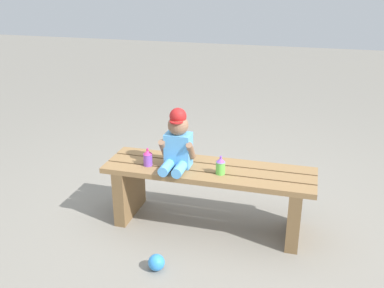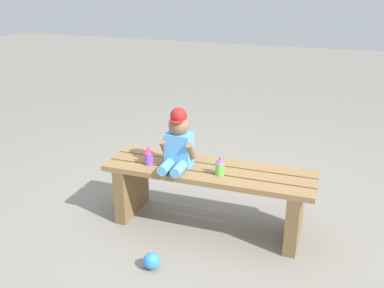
{
  "view_description": "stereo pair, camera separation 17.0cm",
  "coord_description": "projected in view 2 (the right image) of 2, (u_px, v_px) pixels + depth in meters",
  "views": [
    {
      "loc": [
        0.6,
        -2.6,
        1.66
      ],
      "look_at": [
        -0.1,
        -0.05,
        0.61
      ],
      "focal_mm": 41.14,
      "sensor_mm": 36.0,
      "label": 1
    },
    {
      "loc": [
        0.76,
        -2.55,
        1.66
      ],
      "look_at": [
        -0.1,
        -0.05,
        0.61
      ],
      "focal_mm": 41.14,
      "sensor_mm": 36.0,
      "label": 2
    }
  ],
  "objects": [
    {
      "name": "ground_plane",
      "position": [
        208.0,
        225.0,
        3.08
      ],
      "size": [
        16.0,
        16.0,
        0.0
      ],
      "primitive_type": "plane",
      "color": "gray"
    },
    {
      "name": "park_bench",
      "position": [
        209.0,
        188.0,
        2.97
      ],
      "size": [
        1.4,
        0.4,
        0.43
      ],
      "color": "olive",
      "rests_on": "ground_plane"
    },
    {
      "name": "child_figure",
      "position": [
        178.0,
        142.0,
        2.89
      ],
      "size": [
        0.23,
        0.27,
        0.4
      ],
      "color": "#59A5E5",
      "rests_on": "park_bench"
    },
    {
      "name": "sippy_cup_left",
      "position": [
        149.0,
        156.0,
        2.96
      ],
      "size": [
        0.06,
        0.06,
        0.12
      ],
      "color": "#8C4CCC",
      "rests_on": "park_bench"
    },
    {
      "name": "sippy_cup_right",
      "position": [
        220.0,
        166.0,
        2.81
      ],
      "size": [
        0.06,
        0.06,
        0.12
      ],
      "color": "#66CC4C",
      "rests_on": "park_bench"
    },
    {
      "name": "toy_ball",
      "position": [
        152.0,
        261.0,
        2.61
      ],
      "size": [
        0.1,
        0.1,
        0.1
      ],
      "primitive_type": "sphere",
      "color": "#338CE5",
      "rests_on": "ground_plane"
    }
  ]
}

